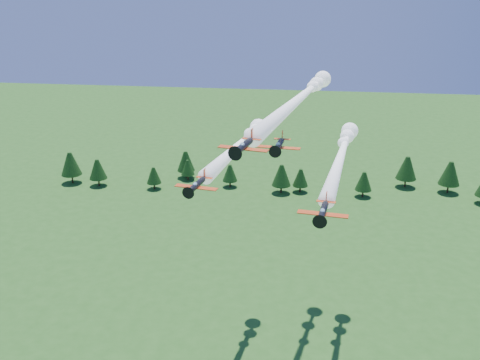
# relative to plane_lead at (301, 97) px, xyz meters

# --- Properties ---
(plane_lead) EXTENTS (16.28, 59.95, 3.70)m
(plane_lead) POSITION_rel_plane_lead_xyz_m (0.00, 0.00, 0.00)
(plane_lead) COLOR black
(plane_lead) RESTS_ON ground
(plane_left) EXTENTS (11.51, 42.36, 3.70)m
(plane_left) POSITION_rel_plane_lead_xyz_m (-11.09, -0.86, -9.18)
(plane_left) COLOR black
(plane_left) RESTS_ON ground
(plane_right) EXTENTS (11.73, 50.96, 3.70)m
(plane_right) POSITION_rel_plane_lead_xyz_m (8.29, -0.64, -10.65)
(plane_right) COLOR black
(plane_right) RESTS_ON ground
(plane_slot) EXTENTS (7.23, 7.84, 2.53)m
(plane_slot) POSITION_rel_plane_lead_xyz_m (-2.87, -17.04, -4.48)
(plane_slot) COLOR black
(plane_slot) RESTS_ON ground
(treeline) EXTENTS (174.10, 21.41, 11.93)m
(treeline) POSITION_rel_plane_lead_xyz_m (-2.62, 82.11, -44.37)
(treeline) COLOR #382314
(treeline) RESTS_ON ground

